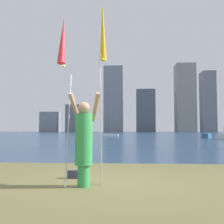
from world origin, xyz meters
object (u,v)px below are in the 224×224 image
bag (74,174)px  sailboat_1 (207,135)px  kite_flag_left (63,45)px  kite_flag_right (103,34)px  person (84,140)px  sailboat_3 (110,135)px

bag → sailboat_1: size_ratio=0.05×
kite_flag_left → bag: bearing=92.1°
kite_flag_right → bag: size_ratio=14.68×
person → sailboat_1: 34.24m
sailboat_1 → bag: bearing=-111.1°
kite_flag_left → bag: (-0.05, 1.43, -2.79)m
kite_flag_right → sailboat_3: size_ratio=0.93×
sailboat_1 → sailboat_3: sailboat_1 is taller
person → sailboat_3: size_ratio=0.44×
person → sailboat_1: (11.64, 32.19, -0.63)m
person → kite_flag_right: size_ratio=0.47×
bag → sailboat_1: (12.04, 31.26, 0.25)m
person → bag: size_ratio=6.95×
person → bag: person is taller
kite_flag_right → sailboat_3: sailboat_3 is taller
bag → sailboat_3: 36.48m
bag → sailboat_1: sailboat_1 is taller
kite_flag_left → bag: size_ratio=12.10×
kite_flag_right → sailboat_1: 33.80m
sailboat_3 → kite_flag_right: bearing=-86.3°
kite_flag_right → sailboat_1: size_ratio=0.77×
kite_flag_right → sailboat_1: bearing=70.4°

